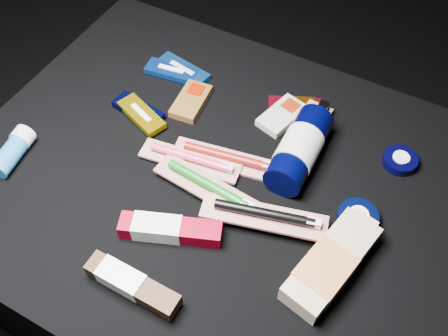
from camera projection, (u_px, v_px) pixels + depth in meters
The scene contains 21 objects.
ground at pixel (217, 264), 1.29m from camera, with size 3.00×3.00×0.00m, color black.
cloth_table at pixel (216, 226), 1.13m from camera, with size 0.98×0.78×0.40m, color black.
luna_bar_0 at pixel (182, 71), 1.13m from camera, with size 0.13×0.07×0.02m.
luna_bar_1 at pixel (172, 71), 1.12m from camera, with size 0.12×0.06×0.02m.
luna_bar_2 at pixel (138, 110), 1.05m from camera, with size 0.12×0.06×0.02m.
luna_bar_3 at pixel (141, 115), 1.04m from camera, with size 0.12×0.08×0.02m.
clif_bar_0 at pixel (192, 100), 1.07m from camera, with size 0.07×0.11×0.02m.
clif_bar_1 at pixel (283, 114), 1.05m from camera, with size 0.08×0.12×0.02m.
clif_bar_2 at pixel (311, 121), 1.04m from camera, with size 0.06×0.11×0.02m.
power_bar at pixel (298, 105), 1.07m from camera, with size 0.12×0.08×0.01m.
lotion_bottle at pixel (300, 149), 0.96m from camera, with size 0.08×0.24×0.08m.
cream_tin_upper at pixel (400, 160), 0.97m from camera, with size 0.07×0.07×0.02m.
cream_tin_lower at pixel (358, 217), 0.90m from camera, with size 0.07×0.07×0.02m.
bodywash_bottle at pixel (330, 265), 0.83m from camera, with size 0.11×0.22×0.04m.
deodorant_stick at pixel (13, 151), 0.97m from camera, with size 0.06×0.11×0.04m.
toothbrush_pack_0 at pixel (228, 159), 0.98m from camera, with size 0.22×0.09×0.02m.
toothbrush_pack_1 at pixel (191, 160), 0.97m from camera, with size 0.21×0.08×0.02m.
toothbrush_pack_2 at pixel (209, 187), 0.92m from camera, with size 0.22×0.07×0.02m.
toothbrush_pack_3 at pixel (266, 215), 0.88m from camera, with size 0.23×0.11×0.03m.
toothpaste_carton_red at pixel (166, 229), 0.88m from camera, with size 0.18×0.10×0.04m.
toothpaste_carton_green at pixel (129, 283), 0.81m from camera, with size 0.17×0.04×0.03m.
Camera 1 is at (0.28, -0.48, 1.19)m, focal length 40.00 mm.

